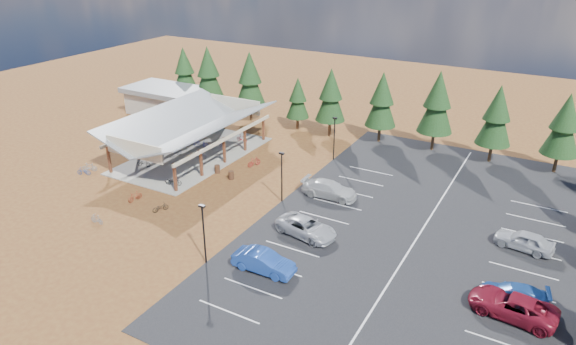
{
  "coord_description": "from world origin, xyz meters",
  "views": [
    {
      "loc": [
        27.27,
        -36.45,
        23.19
      ],
      "look_at": [
        4.86,
        3.48,
        2.47
      ],
      "focal_mm": 32.0,
      "sensor_mm": 36.0,
      "label": 1
    }
  ],
  "objects_px": {
    "bike_pavilion": "(191,125)",
    "bike_10": "(84,172)",
    "bike_0": "(144,163)",
    "bike_13": "(97,219)",
    "trash_bin_1": "(231,175)",
    "bike_6": "(217,144)",
    "lamp_post_2": "(334,135)",
    "bike_3": "(197,133)",
    "bike_1": "(174,150)",
    "bike_2": "(201,143)",
    "lamp_post_1": "(282,174)",
    "car_6": "(512,306)",
    "car_8": "(524,240)",
    "car_1": "(264,262)",
    "bike_12": "(160,207)",
    "bike_5": "(200,154)",
    "outbuilding": "(164,100)",
    "trash_bin_0": "(217,169)",
    "bike_7": "(242,139)",
    "bike_11": "(135,196)",
    "car_2": "(306,227)",
    "car_3": "(330,189)",
    "car_7": "(513,294)",
    "lamp_post_0": "(204,230)",
    "bike_9": "(89,167)",
    "bike_4": "(173,181)",
    "bike_15": "(254,162)"
  },
  "relations": [
    {
      "from": "outbuilding",
      "to": "trash_bin_0",
      "type": "distance_m",
      "value": 23.85
    },
    {
      "from": "car_3",
      "to": "car_7",
      "type": "xyz_separation_m",
      "value": [
        18.09,
        -8.48,
        -0.12
      ]
    },
    {
      "from": "car_2",
      "to": "car_3",
      "type": "distance_m",
      "value": 7.73
    },
    {
      "from": "bike_0",
      "to": "bike_13",
      "type": "bearing_deg",
      "value": -171.85
    },
    {
      "from": "bike_6",
      "to": "car_3",
      "type": "xyz_separation_m",
      "value": [
        17.59,
        -5.31,
        0.34
      ]
    },
    {
      "from": "bike_pavilion",
      "to": "bike_10",
      "type": "height_order",
      "value": "bike_pavilion"
    },
    {
      "from": "bike_3",
      "to": "bike_10",
      "type": "xyz_separation_m",
      "value": [
        -3.21,
        -15.47,
        -0.17
      ]
    },
    {
      "from": "lamp_post_1",
      "to": "car_2",
      "type": "relative_size",
      "value": 0.93
    },
    {
      "from": "car_2",
      "to": "bike_5",
      "type": "bearing_deg",
      "value": 74.54
    },
    {
      "from": "bike_15",
      "to": "car_3",
      "type": "bearing_deg",
      "value": -173.91
    },
    {
      "from": "trash_bin_1",
      "to": "bike_6",
      "type": "relative_size",
      "value": 0.58
    },
    {
      "from": "trash_bin_1",
      "to": "car_8",
      "type": "relative_size",
      "value": 0.19
    },
    {
      "from": "bike_5",
      "to": "car_7",
      "type": "bearing_deg",
      "value": -102.6
    },
    {
      "from": "bike_0",
      "to": "bike_6",
      "type": "relative_size",
      "value": 1.01
    },
    {
      "from": "bike_0",
      "to": "bike_3",
      "type": "xyz_separation_m",
      "value": [
        -0.99,
        10.74,
        0.06
      ]
    },
    {
      "from": "bike_pavilion",
      "to": "bike_12",
      "type": "xyz_separation_m",
      "value": [
        6.06,
        -12.33,
        -3.42
      ]
    },
    {
      "from": "lamp_post_2",
      "to": "car_2",
      "type": "distance_m",
      "value": 17.38
    },
    {
      "from": "bike_15",
      "to": "bike_9",
      "type": "bearing_deg",
      "value": 54.66
    },
    {
      "from": "car_8",
      "to": "bike_5",
      "type": "bearing_deg",
      "value": -86.33
    },
    {
      "from": "bike_7",
      "to": "bike_11",
      "type": "height_order",
      "value": "bike_7"
    },
    {
      "from": "bike_12",
      "to": "car_7",
      "type": "bearing_deg",
      "value": -149.92
    },
    {
      "from": "lamp_post_1",
      "to": "lamp_post_2",
      "type": "height_order",
      "value": "same"
    },
    {
      "from": "bike_3",
      "to": "outbuilding",
      "type": "bearing_deg",
      "value": 78.34
    },
    {
      "from": "car_6",
      "to": "bike_5",
      "type": "bearing_deg",
      "value": -102.29
    },
    {
      "from": "bike_2",
      "to": "bike_5",
      "type": "xyz_separation_m",
      "value": [
        2.17,
        -2.79,
        0.04
      ]
    },
    {
      "from": "bike_10",
      "to": "car_6",
      "type": "bearing_deg",
      "value": 67.79
    },
    {
      "from": "car_6",
      "to": "car_8",
      "type": "xyz_separation_m",
      "value": [
        -0.33,
        9.27,
        -0.01
      ]
    },
    {
      "from": "lamp_post_0",
      "to": "bike_13",
      "type": "xyz_separation_m",
      "value": [
        -12.34,
        0.14,
        -2.53
      ]
    },
    {
      "from": "bike_11",
      "to": "bike_1",
      "type": "bearing_deg",
      "value": 120.95
    },
    {
      "from": "trash_bin_0",
      "to": "bike_0",
      "type": "relative_size",
      "value": 0.57
    },
    {
      "from": "bike_1",
      "to": "bike_2",
      "type": "bearing_deg",
      "value": -35.35
    },
    {
      "from": "bike_2",
      "to": "bike_3",
      "type": "relative_size",
      "value": 1.22
    },
    {
      "from": "bike_12",
      "to": "lamp_post_1",
      "type": "bearing_deg",
      "value": -114.22
    },
    {
      "from": "bike_7",
      "to": "outbuilding",
      "type": "bearing_deg",
      "value": 80.03
    },
    {
      "from": "bike_3",
      "to": "car_1",
      "type": "relative_size",
      "value": 0.32
    },
    {
      "from": "bike_6",
      "to": "bike_3",
      "type": "bearing_deg",
      "value": 51.11
    },
    {
      "from": "bike_4",
      "to": "lamp_post_2",
      "type": "bearing_deg",
      "value": -56.63
    },
    {
      "from": "car_1",
      "to": "bike_6",
      "type": "bearing_deg",
      "value": 42.18
    },
    {
      "from": "car_8",
      "to": "bike_0",
      "type": "bearing_deg",
      "value": -78.58
    },
    {
      "from": "lamp_post_2",
      "to": "bike_3",
      "type": "height_order",
      "value": "lamp_post_2"
    },
    {
      "from": "car_6",
      "to": "car_7",
      "type": "distance_m",
      "value": 1.57
    },
    {
      "from": "bike_6",
      "to": "lamp_post_1",
      "type": "bearing_deg",
      "value": -137.72
    },
    {
      "from": "bike_9",
      "to": "bike_7",
      "type": "bearing_deg",
      "value": -62.39
    },
    {
      "from": "lamp_post_2",
      "to": "bike_6",
      "type": "bearing_deg",
      "value": -165.6
    },
    {
      "from": "bike_1",
      "to": "bike_7",
      "type": "height_order",
      "value": "bike_1"
    },
    {
      "from": "trash_bin_1",
      "to": "bike_11",
      "type": "distance_m",
      "value": 10.19
    },
    {
      "from": "bike_pavilion",
      "to": "car_1",
      "type": "distance_m",
      "value": 25.3
    },
    {
      "from": "bike_pavilion",
      "to": "car_3",
      "type": "distance_m",
      "value": 18.97
    },
    {
      "from": "trash_bin_0",
      "to": "car_1",
      "type": "distance_m",
      "value": 19.25
    },
    {
      "from": "bike_12",
      "to": "lamp_post_2",
      "type": "bearing_deg",
      "value": -88.39
    }
  ]
}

